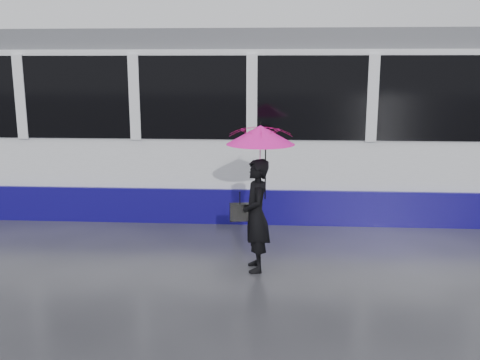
{
  "coord_description": "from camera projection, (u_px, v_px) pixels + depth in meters",
  "views": [
    {
      "loc": [
        1.44,
        -7.78,
        2.7
      ],
      "look_at": [
        0.94,
        -0.19,
        1.1
      ],
      "focal_mm": 40.0,
      "sensor_mm": 36.0,
      "label": 1
    }
  ],
  "objects": [
    {
      "name": "woman",
      "position": [
        256.0,
        215.0,
        7.14
      ],
      "size": [
        0.45,
        0.61,
        1.53
      ],
      "primitive_type": "imported",
      "rotation": [
        0.0,
        0.0,
        -1.42
      ],
      "color": "black",
      "rests_on": "ground"
    },
    {
      "name": "tram",
      "position": [
        177.0,
        123.0,
        10.37
      ],
      "size": [
        26.0,
        2.56,
        3.35
      ],
      "color": "white",
      "rests_on": "ground"
    },
    {
      "name": "umbrella",
      "position": [
        260.0,
        148.0,
        6.95
      ],
      "size": [
        1.02,
        1.02,
        1.03
      ],
      "rotation": [
        0.0,
        0.0,
        0.15
      ],
      "color": "#FF1596",
      "rests_on": "ground"
    },
    {
      "name": "rails",
      "position": [
        202.0,
        205.0,
        10.68
      ],
      "size": [
        34.0,
        1.51,
        0.02
      ],
      "color": "#3F3D38",
      "rests_on": "ground"
    },
    {
      "name": "ground",
      "position": [
        180.0,
        246.0,
        8.24
      ],
      "size": [
        90.0,
        90.0,
        0.0
      ],
      "primitive_type": "plane",
      "color": "#2A2A2F",
      "rests_on": "ground"
    },
    {
      "name": "handbag",
      "position": [
        240.0,
        212.0,
        7.17
      ],
      "size": [
        0.29,
        0.16,
        0.42
      ],
      "rotation": [
        0.0,
        0.0,
        0.15
      ],
      "color": "black",
      "rests_on": "ground"
    }
  ]
}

